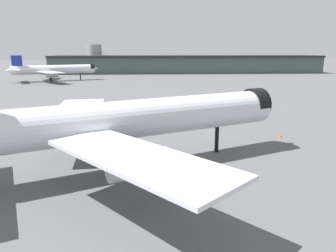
{
  "coord_description": "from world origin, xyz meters",
  "views": [
    {
      "loc": [
        -0.41,
        -44.07,
        16.65
      ],
      "look_at": [
        5.75,
        1.66,
        5.39
      ],
      "focal_mm": 34.01,
      "sensor_mm": 36.0,
      "label": 1
    }
  ],
  "objects": [
    {
      "name": "airliner_far_taxiway",
      "position": [
        -37.22,
        130.83,
        5.88
      ],
      "size": [
        45.98,
        40.89,
        13.34
      ],
      "rotation": [
        0.0,
        0.0,
        0.31
      ],
      "color": "silver",
      "rests_on": "ground"
    },
    {
      "name": "terminal_building",
      "position": [
        41.22,
        180.71,
        6.16
      ],
      "size": [
        187.15,
        42.64,
        19.29
      ],
      "rotation": [
        0.0,
        0.0,
        -0.07
      ],
      "color": "#475651",
      "rests_on": "ground"
    },
    {
      "name": "ground",
      "position": [
        0.0,
        0.0,
        0.0
      ],
      "size": [
        900.0,
        900.0,
        0.0
      ],
      "primitive_type": "plane",
      "color": "#56565B"
    },
    {
      "name": "airliner_near_gate",
      "position": [
        -0.76,
        -0.62,
        6.88
      ],
      "size": [
        53.72,
        47.83,
        15.62
      ],
      "rotation": [
        0.0,
        0.0,
        0.34
      ],
      "color": "silver",
      "rests_on": "ground"
    },
    {
      "name": "traffic_cone_near_nose",
      "position": [
        28.75,
        11.08,
        0.4
      ],
      "size": [
        0.64,
        0.64,
        0.79
      ],
      "primitive_type": "cone",
      "color": "#F2600C",
      "rests_on": "ground"
    }
  ]
}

